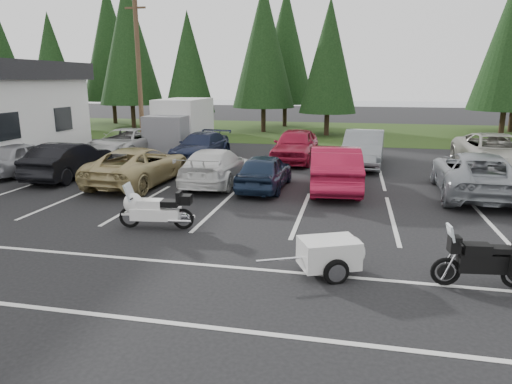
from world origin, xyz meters
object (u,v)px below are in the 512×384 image
object	(u,v)px
car_near_3	(215,166)
car_far_2	(295,145)
car_far_4	(495,152)
box_truck	(178,125)
car_near_1	(69,160)
car_near_5	(335,168)
car_near_2	(139,165)
car_far_3	(364,148)
cargo_trailer	(329,257)
car_near_4	(265,171)
utility_pole	(139,67)
adventure_motorcycle	(483,256)
car_near_6	(476,174)
car_far_1	(201,147)
touring_motorcycle	(156,206)
car_far_0	(125,143)
car_near_0	(22,158)

from	to	relation	value
car_near_3	car_far_2	xyz separation A→B (m)	(2.44, 5.66, 0.12)
car_far_4	box_truck	bearing A→B (deg)	167.88
car_near_1	car_near_5	distance (m)	10.90
car_near_2	car_far_4	distance (m)	15.76
car_far_3	cargo_trailer	xyz separation A→B (m)	(-0.90, -12.98, -0.44)
car_near_3	car_near_4	xyz separation A→B (m)	(2.07, -0.49, -0.02)
car_near_3	cargo_trailer	size ratio (longest dim) A/B	2.80
car_near_3	cargo_trailer	world-z (taller)	car_near_3
box_truck	car_far_4	distance (m)	16.53
utility_pole	car_far_4	world-z (taller)	utility_pole
car_far_3	adventure_motorcycle	xyz separation A→B (m)	(2.08, -12.95, -0.19)
car_near_5	car_far_3	distance (m)	5.32
box_truck	car_near_5	distance (m)	12.40
car_near_5	car_near_6	size ratio (longest dim) A/B	0.90
car_far_1	car_near_2	bearing A→B (deg)	-91.48
car_near_5	adventure_motorcycle	distance (m)	8.39
car_far_2	car_near_6	bearing A→B (deg)	-35.60
car_near_3	touring_motorcycle	bearing A→B (deg)	89.43
car_near_5	car_near_6	xyz separation A→B (m)	(4.91, 0.13, -0.05)
car_near_1	car_far_1	world-z (taller)	car_near_1
car_near_3	car_far_0	distance (m)	8.51
car_near_6	car_far_3	xyz separation A→B (m)	(-3.78, 5.07, 0.06)
car_near_3	car_far_3	xyz separation A→B (m)	(5.76, 5.17, 0.14)
car_far_1	car_far_2	world-z (taller)	car_far_2
car_far_1	car_near_1	bearing A→B (deg)	-121.93
car_near_4	car_near_6	distance (m)	7.49
car_far_1	touring_motorcycle	bearing A→B (deg)	-73.16
car_near_6	adventure_motorcycle	distance (m)	8.07
box_truck	car_near_0	size ratio (longest dim) A/B	1.36
car_near_0	touring_motorcycle	bearing A→B (deg)	147.53
box_truck	car_far_3	size ratio (longest dim) A/B	1.10
box_truck	car_far_0	size ratio (longest dim) A/B	1.06
box_truck	car_near_1	size ratio (longest dim) A/B	1.24
car_near_0	car_near_1	bearing A→B (deg)	172.11
car_near_4	car_far_1	size ratio (longest dim) A/B	0.84
car_far_4	touring_motorcycle	size ratio (longest dim) A/B	2.50
car_near_3	car_far_1	world-z (taller)	car_near_3
car_near_1	car_near_3	bearing A→B (deg)	-178.82
car_near_3	cargo_trailer	xyz separation A→B (m)	(4.86, -7.81, -0.30)
car_far_3	cargo_trailer	bearing A→B (deg)	-89.51
car_near_1	utility_pole	bearing A→B (deg)	-87.52
car_near_1	cargo_trailer	distance (m)	13.48
car_far_3	touring_motorcycle	size ratio (longest dim) A/B	2.19
car_near_5	cargo_trailer	world-z (taller)	car_near_5
car_near_4	car_far_0	size ratio (longest dim) A/B	0.75
car_near_6	car_far_1	world-z (taller)	car_near_6
car_far_2	car_far_3	world-z (taller)	car_far_3
car_near_6	car_far_4	size ratio (longest dim) A/B	0.96
utility_pole	car_near_5	distance (m)	14.21
car_near_2	car_near_3	size ratio (longest dim) A/B	1.09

